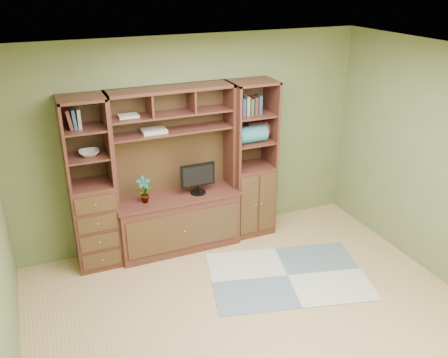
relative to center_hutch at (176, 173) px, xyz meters
name	(u,v)px	position (x,y,z in m)	size (l,w,h in m)	color
room	(266,210)	(0.30, -1.73, 0.28)	(4.60, 4.10, 2.64)	tan
center_hutch	(176,173)	(0.00, 0.00, 0.00)	(1.54, 0.53, 2.05)	#50251C
left_tower	(91,185)	(-1.00, 0.04, 0.00)	(0.50, 0.45, 2.05)	#50251C
right_tower	(251,160)	(1.02, 0.04, 0.00)	(0.55, 0.45, 2.05)	#50251C
rug	(287,276)	(0.96, -1.11, -1.02)	(1.78, 1.18, 0.01)	#9EA4A3
monitor	(198,173)	(0.26, -0.03, -0.03)	(0.44, 0.19, 0.54)	black
orchid	(144,190)	(-0.41, -0.03, -0.13)	(0.18, 0.12, 0.33)	#9E4F35
magazines	(154,131)	(-0.22, 0.09, 0.54)	(0.28, 0.21, 0.04)	#BFB3A2
bowl	(89,153)	(-0.98, 0.04, 0.39)	(0.22, 0.22, 0.05)	silver
blanket_teal	(252,134)	(1.00, -0.01, 0.37)	(0.36, 0.21, 0.21)	teal
blanket_red	(260,130)	(1.18, 0.12, 0.37)	(0.37, 0.20, 0.20)	brown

